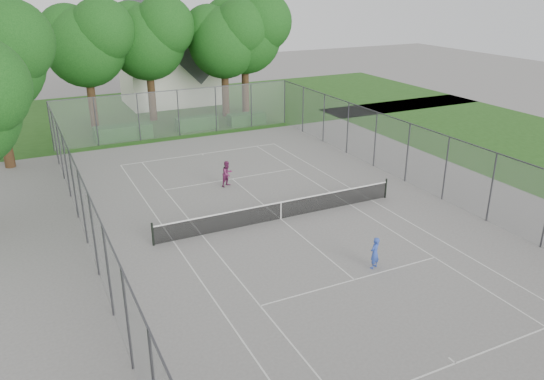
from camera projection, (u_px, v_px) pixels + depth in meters
name	position (u px, v px, depth m)	size (l,w,h in m)	color
ground	(281.00, 219.00, 26.28)	(120.00, 120.00, 0.00)	slate
grass_far	(151.00, 112.00, 48.00)	(60.00, 20.00, 0.00)	#1F4914
court_markings	(281.00, 219.00, 26.28)	(11.03, 23.83, 0.01)	silver
tennis_net	(281.00, 210.00, 26.09)	(12.87, 0.10, 1.10)	black
perimeter_fence	(281.00, 185.00, 25.62)	(18.08, 34.08, 3.52)	#38383D
tree_far_left	(86.00, 40.00, 39.88)	(6.94, 6.34, 9.98)	#362213
tree_far_midleft	(148.00, 36.00, 42.56)	(7.00, 6.39, 10.06)	#362213
tree_far_midright	(225.00, 37.00, 44.06)	(6.78, 6.19, 9.75)	#362213
tree_far_right	(246.00, 30.00, 45.01)	(7.19, 6.56, 10.34)	#362213
hedge_left	(123.00, 132.00, 39.44)	(4.19, 1.26, 1.05)	#1A4F19
hedge_mid	(197.00, 123.00, 42.02)	(3.28, 0.94, 1.03)	#1A4F19
hedge_right	(247.00, 119.00, 43.53)	(3.07, 1.12, 0.92)	#1A4F19
house	(169.00, 59.00, 50.04)	(8.32, 6.45, 10.35)	white
girl_player	(375.00, 253.00, 21.58)	(0.50, 0.33, 1.37)	#2F4CB3
woman_player	(227.00, 174.00, 30.28)	(0.73, 0.57, 1.50)	#712553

